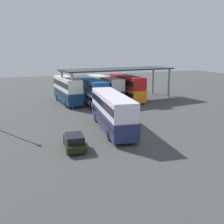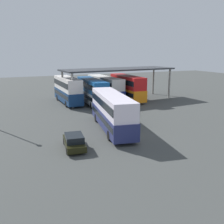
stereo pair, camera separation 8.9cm
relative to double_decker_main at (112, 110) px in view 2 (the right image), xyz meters
name	(u,v)px [view 2 (the right image)]	position (x,y,z in m)	size (l,w,h in m)	color
ground_plane	(131,137)	(0.74, -3.26, -2.21)	(140.00, 140.00, 0.00)	#424442
double_decker_main	(112,110)	(0.00, 0.00, 0.00)	(4.41, 11.64, 4.01)	navy
parked_hatchback	(74,142)	(-5.48, -4.02, -1.53)	(2.17, 4.08, 1.35)	black
double_decker_near_canopy	(68,89)	(-0.81, 16.67, 0.15)	(2.50, 10.17, 4.31)	navy
double_decker_mid_row	(92,90)	(2.68, 14.27, 0.05)	(3.10, 11.18, 4.12)	silver
double_decker_far_right	(105,87)	(6.30, 17.53, 0.03)	(2.92, 11.34, 4.07)	navy
double_decker_end_of_row	(127,87)	(9.66, 15.24, 0.17)	(2.77, 10.30, 4.35)	orange
depot_canopy	(119,71)	(8.19, 15.66, 3.05)	(20.62, 7.70, 5.62)	#33353A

